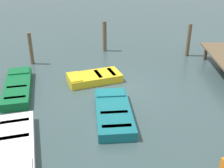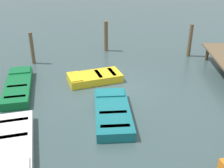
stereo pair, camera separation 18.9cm
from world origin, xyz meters
name	(u,v)px [view 1 (the left image)]	position (x,y,z in m)	size (l,w,h in m)	color
ground_plane	(112,90)	(0.00, 0.00, 0.00)	(80.00, 80.00, 0.00)	#384C4C
rowboat_teal	(113,112)	(2.35, -0.12, 0.22)	(3.50, 1.49, 0.46)	#14666B
rowboat_yellow	(94,77)	(-1.11, -0.87, 0.22)	(2.06, 3.02, 0.46)	gold
rowboat_white	(14,146)	(4.29, -3.73, 0.22)	(3.92, 2.05, 0.46)	silver
rowboat_green	(18,87)	(-0.33, -4.63, 0.22)	(4.10, 1.76, 0.46)	#0F602D
mooring_piling_far_right	(105,36)	(-5.84, -0.04, 1.02)	(0.26, 0.26, 2.03)	brown
mooring_piling_far_left	(189,40)	(-4.49, 5.25, 1.05)	(0.24, 0.24, 2.10)	brown
mooring_piling_near_right	(31,49)	(-3.84, -4.54, 0.97)	(0.22, 0.22, 1.93)	brown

